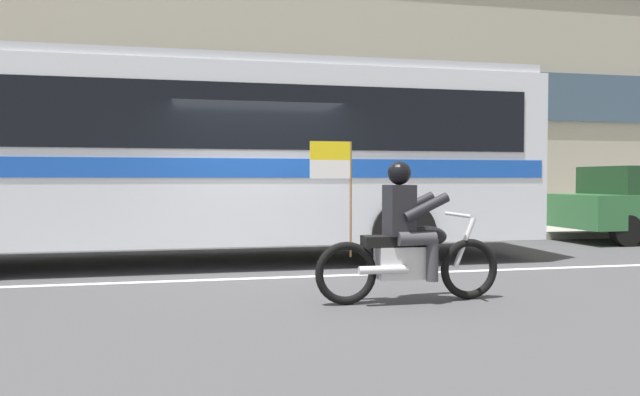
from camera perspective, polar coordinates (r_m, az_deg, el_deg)
ground_plane at (r=8.89m, az=-5.76°, el=-7.03°), size 60.00×60.00×0.00m
sidewalk_curb at (r=13.93m, az=-8.00°, el=-3.50°), size 28.00×3.80×0.15m
lane_center_stripe at (r=8.30m, az=-5.32°, el=-7.64°), size 26.60×0.14×0.01m
office_building_facade at (r=16.64m, az=-8.64°, el=15.82°), size 28.00×0.89×10.77m
transit_bus at (r=9.94m, az=-10.98°, el=4.77°), size 10.88×2.66×3.22m
motorcycle_with_rider at (r=6.68m, az=8.36°, el=-4.23°), size 2.20×0.64×1.78m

